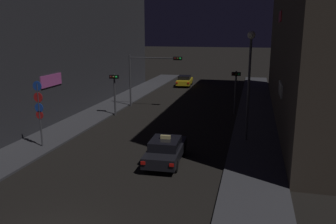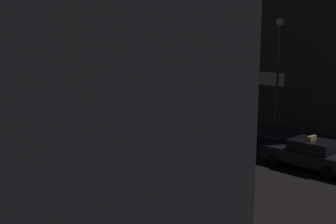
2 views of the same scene
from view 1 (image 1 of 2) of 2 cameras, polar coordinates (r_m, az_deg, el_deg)
name	(u,v)px [view 1 (image 1 of 2)]	position (r m, az deg, el deg)	size (l,w,h in m)	color
sidewalk_left	(114,105)	(35.69, -8.89, 1.21)	(3.21, 48.97, 0.12)	#424247
sidewalk_right	(255,112)	(32.98, 14.11, -0.03)	(3.21, 48.97, 0.12)	#424247
building_facade_left	(54,1)	(36.04, -18.09, 16.83)	(6.87, 34.40, 20.10)	#333338
building_facade_right	(328,7)	(32.48, 24.69, 15.34)	(7.38, 31.81, 18.50)	#473D33
taxi	(166,150)	(20.00, -0.38, -6.21)	(2.00, 4.53, 1.62)	black
far_car	(185,81)	(47.56, 2.74, 5.16)	(2.10, 4.56, 1.42)	yellow
traffic_light_overhead	(150,69)	(33.76, -2.90, 6.99)	(5.26, 0.42, 5.07)	#47474C
traffic_light_left_kerb	(114,86)	(30.86, -8.76, 4.24)	(0.80, 0.42, 3.70)	#47474C
traffic_light_right_kerb	(236,84)	(31.64, 11.01, 4.58)	(0.80, 0.42, 3.88)	#47474C
sign_pole_left	(39,108)	(23.31, -20.32, 0.63)	(0.62, 0.10, 4.22)	#47474C
street_lamp_near_block	(250,68)	(23.38, 13.20, 7.08)	(0.50, 0.50, 7.23)	#47474C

